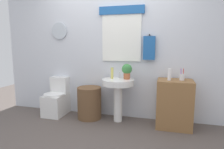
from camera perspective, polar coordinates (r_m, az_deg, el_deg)
name	(u,v)px	position (r m, az deg, el deg)	size (l,w,h in m)	color
ground_plane	(91,142)	(2.89, -6.09, -18.92)	(8.00, 8.00, 0.00)	#564C47
back_wall	(113,46)	(3.65, 0.29, 8.22)	(4.40, 0.18, 2.60)	silver
toilet	(57,100)	(3.96, -15.68, -7.10)	(0.38, 0.51, 0.73)	white
laundry_hamper	(89,103)	(3.64, -6.56, -8.13)	(0.43, 0.43, 0.57)	brown
pedestal_sink	(118,89)	(3.40, 1.76, -4.24)	(0.55, 0.55, 0.75)	white
faucet	(120,75)	(3.48, 2.24, -0.24)	(0.03, 0.03, 0.10)	silver
wooden_cabinet	(174,104)	(3.36, 17.56, -8.08)	(0.55, 0.44, 0.78)	olive
soap_bottle	(112,73)	(3.43, 0.03, 0.44)	(0.05, 0.05, 0.19)	#DBD166
potted_plant	(127,70)	(3.37, 4.33, 1.21)	(0.18, 0.18, 0.26)	#AD5B38
lotion_bottle	(169,74)	(3.22, 16.26, 0.03)	(0.05, 0.05, 0.19)	white
toothbrush_cup	(182,77)	(3.29, 19.58, -0.67)	(0.08, 0.08, 0.19)	silver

